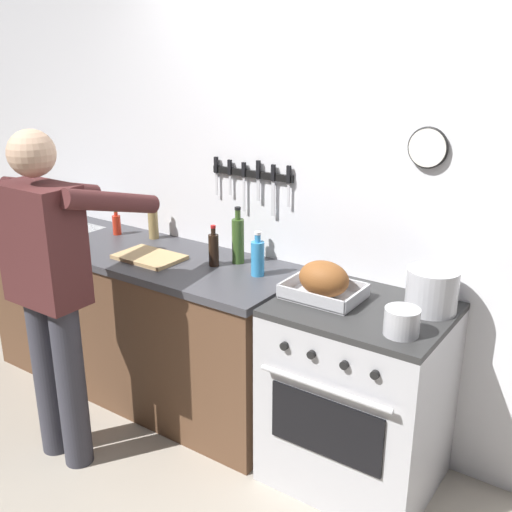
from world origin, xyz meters
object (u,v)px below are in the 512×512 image
Objects in this scene: person_cook at (51,281)px; bottle_vinegar at (153,222)px; roasting_pan at (324,282)px; bottle_dish_soap at (258,257)px; bottle_olive_oil at (238,240)px; cutting_board at (149,257)px; bottle_soy_sauce at (214,249)px; stock_pot at (432,290)px; stove at (357,395)px; bottle_hot_sauce at (117,224)px; saucepan at (402,322)px.

bottle_vinegar is (-0.19, 0.88, 0.05)m from person_cook.
bottle_vinegar is at bearing 170.23° from roasting_pan.
bottle_olive_oil reaches higher than bottle_dish_soap.
bottle_dish_soap is at bearing 170.75° from roasting_pan.
cutting_board is at bearing -176.43° from roasting_pan.
cutting_board is 0.50m from bottle_olive_oil.
bottle_olive_oil is (0.08, 0.11, 0.04)m from bottle_soy_sauce.
cutting_board is at bearing -49.95° from bottle_vinegar.
bottle_dish_soap reaches higher than roasting_pan.
stock_pot is 0.97× the size of bottle_dish_soap.
person_cook is at bearing -120.07° from bottle_olive_oil.
bottle_vinegar reaches higher than stove.
bottle_soy_sauce reaches higher than bottle_hot_sauce.
bottle_dish_soap is 0.27m from bottle_soy_sauce.
cutting_board reaches higher than stove.
stock_pot is 0.62× the size of cutting_board.
stove is at bearing 3.41° from roasting_pan.
bottle_hot_sauce is 0.52× the size of bottle_olive_oil.
bottle_vinegar reaches higher than roasting_pan.
bottle_vinegar is at bearing 130.05° from cutting_board.
roasting_pan is 0.98× the size of cutting_board.
saucepan is at bearing -71.45° from person_cook.
saucepan is (0.24, -0.16, 0.51)m from stove.
bottle_hot_sauce is at bearing 174.39° from roasting_pan.
cutting_board is 0.64m from bottle_dish_soap.
bottle_olive_oil is (0.43, 0.23, 0.12)m from cutting_board.
bottle_vinegar reaches higher than bottle_soy_sauce.
saucepan is at bearing -93.19° from stock_pot.
bottle_soy_sauce is at bearing -29.46° from person_cook.
stock_pot is 1.50m from cutting_board.
bottle_soy_sauce is (0.84, -0.10, 0.03)m from bottle_hot_sauce.
bottle_olive_oil is at bearing -4.92° from bottle_vinegar.
saucepan is at bearing -10.22° from bottle_soy_sauce.
cutting_board is 1.63× the size of bottle_soy_sauce.
bottle_soy_sauce is (-0.68, 0.05, 0.01)m from roasting_pan.
cutting_board is 1.51× the size of bottle_vinegar.
stock_pot reaches higher than saucepan.
bottle_dish_soap is at bearing 174.77° from stove.
bottle_dish_soap reaches higher than bottle_hot_sauce.
stove is 4.04× the size of stock_pot.
bottle_dish_soap reaches higher than bottle_soy_sauce.
roasting_pan is at bearing -9.25° from bottle_dish_soap.
cutting_board is 0.53m from bottle_hot_sauce.
person_cook reaches higher than roasting_pan.
saucepan is 1.48m from cutting_board.
person_cook reaches higher than bottle_dish_soap.
saucepan is 0.62× the size of bottle_dish_soap.
bottle_dish_soap is 1.04× the size of bottle_soy_sauce.
saucepan is at bearing -16.70° from bottle_olive_oil.
bottle_olive_oil reaches higher than bottle_hot_sauce.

